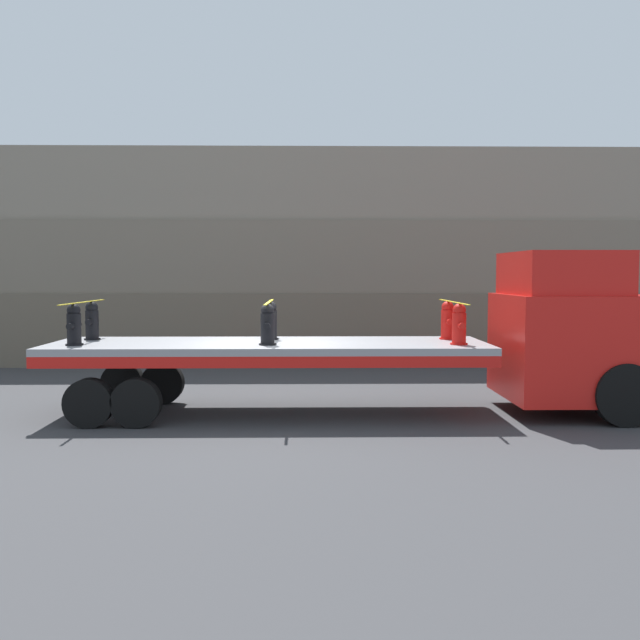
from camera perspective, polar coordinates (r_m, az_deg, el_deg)
ground_plane at (r=13.69m, az=-4.06°, el=-7.51°), size 120.00×120.00×0.00m
rock_cliff at (r=21.86m, az=-2.93°, el=4.98°), size 60.00×3.30×6.29m
truck_cab at (r=14.41m, az=19.90°, el=-0.92°), size 2.66×2.71×3.08m
flatbed_trailer at (r=13.57m, az=-6.69°, el=-2.96°), size 8.17×2.55×1.37m
fire_hydrant_black_near_0 at (r=13.57m, az=-19.08°, el=-0.41°), size 0.32×0.55×0.75m
fire_hydrant_black_far_0 at (r=14.60m, az=-17.78°, el=-0.10°), size 0.32×0.55×0.75m
fire_hydrant_black_near_1 at (r=12.93m, az=-4.22°, el=-0.41°), size 0.32×0.55×0.75m
fire_hydrant_black_far_1 at (r=14.00m, az=-3.98°, el=-0.09°), size 0.32×0.55×0.75m
fire_hydrant_red_near_2 at (r=13.20m, az=11.07°, el=-0.38°), size 0.32×0.55×0.75m
fire_hydrant_red_far_2 at (r=14.25m, az=10.16°, el=-0.07°), size 0.32×0.55×0.75m
cargo_strap_rear at (r=14.07m, az=-18.44°, el=1.36°), size 0.05×2.65×0.01m
cargo_strap_middle at (r=13.44m, az=-4.10°, el=1.44°), size 0.05×2.65×0.01m
cargo_strap_front at (r=13.70m, az=10.62°, el=1.43°), size 0.05×2.65×0.01m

